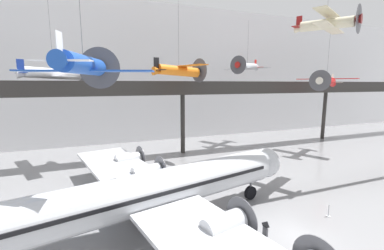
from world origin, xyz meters
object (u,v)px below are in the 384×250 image
Objects in this scene: suspended_plane_white_twin at (54,74)px; info_sign_pedestal at (265,230)px; suspended_plane_orange_highwing at (179,70)px; airliner_silver_main at (146,194)px; suspended_plane_blue_trainer at (83,65)px; suspended_plane_cream_biplane at (327,24)px; suspended_plane_silver_racer at (247,67)px; stanchion_barrier at (328,213)px; suspended_plane_red_highwing at (326,82)px.

suspended_plane_white_twin is 30.72m from info_sign_pedestal.
info_sign_pedestal is (0.41, -18.59, -12.34)m from suspended_plane_orange_highwing.
airliner_silver_main is 3.01× the size of suspended_plane_orange_highwing.
suspended_plane_blue_trainer is at bearing 150.20° from info_sign_pedestal.
suspended_plane_blue_trainer is 17.25m from info_sign_pedestal.
suspended_plane_silver_racer is (3.11, 19.58, -3.22)m from suspended_plane_cream_biplane.
suspended_plane_white_twin reaches higher than stanchion_barrier.
stanchion_barrier is at bearing -66.93° from suspended_plane_white_twin.
stanchion_barrier is (22.43, -23.17, -12.00)m from suspended_plane_white_twin.
suspended_plane_cream_biplane is 0.63× the size of suspended_plane_red_highwing.
suspended_plane_cream_biplane is 32.91m from suspended_plane_white_twin.
stanchion_barrier is at bearing 43.19° from suspended_plane_silver_racer.
suspended_plane_silver_racer reaches higher than airliner_silver_main.
info_sign_pedestal is at bearing 9.18° from suspended_plane_red_highwing.
suspended_plane_red_highwing is (31.69, 13.31, 8.07)m from airliner_silver_main.
suspended_plane_red_highwing is (11.20, 9.30, -6.05)m from suspended_plane_cream_biplane.
suspended_plane_cream_biplane is at bearing 22.04° from info_sign_pedestal.
suspended_plane_cream_biplane is 24.78m from suspended_plane_blue_trainer.
suspended_plane_blue_trainer is (-24.11, -2.65, -5.09)m from suspended_plane_cream_biplane.
suspended_plane_silver_racer reaches higher than suspended_plane_red_highwing.
suspended_plane_blue_trainer is (4.02, -18.98, -0.04)m from suspended_plane_white_twin.
suspended_plane_cream_biplane is at bearing 13.86° from suspended_plane_red_highwing.
info_sign_pedestal is (-6.74, -0.42, 0.13)m from stanchion_barrier.
info_sign_pedestal is at bearing 31.55° from suspended_plane_silver_racer.
suspended_plane_silver_racer is at bearing 10.68° from suspended_plane_orange_highwing.
suspended_plane_white_twin reaches higher than suspended_plane_red_highwing.
suspended_plane_cream_biplane is 22.21m from info_sign_pedestal.
suspended_plane_blue_trainer is at bearing -7.15° from suspended_plane_red_highwing.
info_sign_pedestal is at bearing -176.47° from stanchion_barrier.
info_sign_pedestal is (-12.43, -7.26, -16.91)m from suspended_plane_cream_biplane.
airliner_silver_main is 26.37× the size of info_sign_pedestal.
suspended_plane_white_twin is (-7.63, 20.34, 9.07)m from airliner_silver_main.
info_sign_pedestal is at bearing -92.91° from suspended_plane_blue_trainer.
suspended_plane_blue_trainer is 10.58× the size of stanchion_barrier.
suspended_plane_blue_trainer is 22.36m from stanchion_barrier.
suspended_plane_blue_trainer is (-11.28, -13.98, -0.52)m from suspended_plane_orange_highwing.
suspended_plane_white_twin is (-15.29, 5.00, -0.47)m from suspended_plane_orange_highwing.
stanchion_barrier is 0.87× the size of info_sign_pedestal.
suspended_plane_orange_highwing is 0.90× the size of suspended_plane_red_highwing.
suspended_plane_cream_biplane reaches higher than suspended_plane_silver_racer.
info_sign_pedestal is (-23.62, -16.56, -10.86)m from suspended_plane_red_highwing.
suspended_plane_cream_biplane is at bearing -65.10° from suspended_plane_blue_trainer.
stanchion_barrier is (14.80, -2.83, -2.93)m from airliner_silver_main.
stanchion_barrier is 6.75m from info_sign_pedestal.
stanchion_barrier is (-8.80, -26.43, -13.82)m from suspended_plane_silver_racer.
suspended_plane_silver_racer is (27.21, 22.23, 1.87)m from suspended_plane_blue_trainer.
suspended_plane_orange_highwing is at bearing 82.99° from info_sign_pedestal.
stanchion_barrier is at bearing -4.73° from info_sign_pedestal.
suspended_plane_silver_racer is (15.94, 8.25, 1.35)m from suspended_plane_orange_highwing.
suspended_plane_orange_highwing is 10.08× the size of stanchion_barrier.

